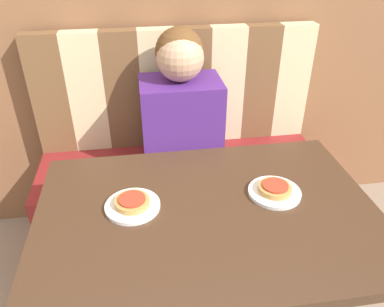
{
  "coord_description": "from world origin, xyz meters",
  "views": [
    {
      "loc": [
        -0.18,
        -0.87,
        1.47
      ],
      "look_at": [
        0.0,
        0.33,
        0.72
      ],
      "focal_mm": 35.0,
      "sensor_mm": 36.0,
      "label": 1
    }
  ],
  "objects_px": {
    "plate_right": "(274,192)",
    "pizza_left": "(132,202)",
    "pizza_right": "(275,188)",
    "person": "(181,103)",
    "plate_left": "(133,206)"
  },
  "relations": [
    {
      "from": "person",
      "to": "pizza_left",
      "type": "height_order",
      "value": "person"
    },
    {
      "from": "plate_right",
      "to": "pizza_left",
      "type": "bearing_deg",
      "value": 180.0
    },
    {
      "from": "person",
      "to": "pizza_right",
      "type": "height_order",
      "value": "person"
    },
    {
      "from": "plate_right",
      "to": "plate_left",
      "type": "bearing_deg",
      "value": 180.0
    },
    {
      "from": "plate_left",
      "to": "plate_right",
      "type": "height_order",
      "value": "same"
    },
    {
      "from": "person",
      "to": "pizza_right",
      "type": "distance_m",
      "value": 0.65
    },
    {
      "from": "plate_left",
      "to": "plate_right",
      "type": "bearing_deg",
      "value": 0.0
    },
    {
      "from": "plate_left",
      "to": "pizza_left",
      "type": "distance_m",
      "value": 0.02
    },
    {
      "from": "plate_left",
      "to": "pizza_left",
      "type": "bearing_deg",
      "value": 14.04
    },
    {
      "from": "plate_left",
      "to": "pizza_right",
      "type": "relative_size",
      "value": 1.6
    },
    {
      "from": "pizza_right",
      "to": "person",
      "type": "bearing_deg",
      "value": 110.49
    },
    {
      "from": "plate_right",
      "to": "pizza_left",
      "type": "height_order",
      "value": "pizza_left"
    },
    {
      "from": "plate_left",
      "to": "plate_right",
      "type": "relative_size",
      "value": 1.0
    },
    {
      "from": "person",
      "to": "plate_right",
      "type": "distance_m",
      "value": 0.66
    },
    {
      "from": "person",
      "to": "plate_left",
      "type": "distance_m",
      "value": 0.66
    }
  ]
}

